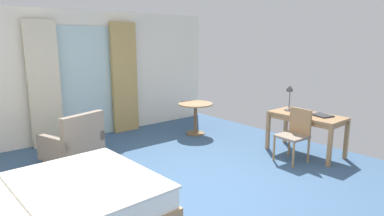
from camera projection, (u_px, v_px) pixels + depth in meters
The scene contains 12 objects.
ground at pixel (194, 195), 4.54m from camera, with size 6.53×7.57×0.10m, color #38567A.
wall_back at pixel (85, 75), 6.91m from camera, with size 6.13×0.12×2.62m, color white.
balcony_glass_door at pixel (86, 83), 6.86m from camera, with size 1.25×0.02×2.30m, color silver.
curtain_panel_left at pixel (44, 85), 6.24m from camera, with size 0.57×0.10×2.40m, color beige.
curtain_panel_right at pixel (124, 78), 7.30m from camera, with size 0.59×0.10×2.40m, color tan.
bed at pixel (49, 211), 3.48m from camera, with size 2.21×1.81×0.98m.
writing_desk at pixel (307, 119), 5.91m from camera, with size 0.66×1.28×0.73m.
desk_chair at pixel (295, 132), 5.58m from camera, with size 0.47×0.47×0.90m.
desk_lamp at pixel (290, 92), 6.27m from camera, with size 0.32×0.27×0.50m.
closed_book at pixel (322, 115), 5.77m from camera, with size 0.25×0.33×0.02m, color #232328.
armchair_by_window at pixel (74, 144), 5.49m from camera, with size 0.97×0.95×0.87m.
round_cafe_table at pixel (195, 111), 7.17m from camera, with size 0.75×0.75×0.68m.
Camera 1 is at (-2.71, -3.20, 2.04)m, focal length 30.99 mm.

